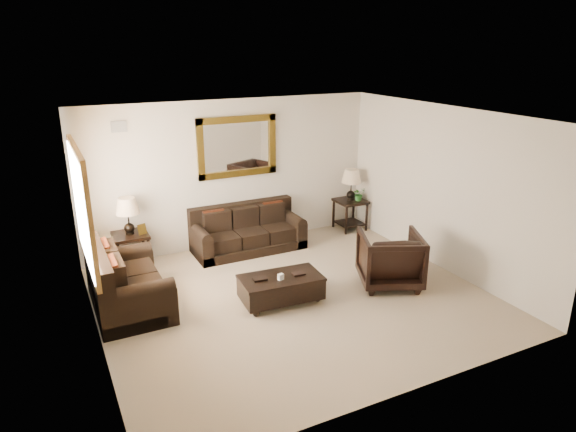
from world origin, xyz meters
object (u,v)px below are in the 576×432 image
end_table_left (129,223)px  armchair (390,256)px  loveseat (124,286)px  sofa (247,234)px  coffee_table (281,286)px  end_table_right (351,191)px

end_table_left → armchair: end_table_left is taller
loveseat → end_table_left: 1.47m
sofa → armchair: size_ratio=2.13×
loveseat → armchair: 4.00m
end_table_left → coffee_table: bearing=-51.9°
end_table_left → end_table_right: end_table_right is taller
end_table_left → coffee_table: size_ratio=1.01×
loveseat → end_table_left: size_ratio=1.34×
sofa → coffee_table: sofa is taller
armchair → sofa: bearing=-34.8°
sofa → coffee_table: 2.15m
loveseat → armchair: (3.85, -1.07, 0.13)m
sofa → end_table_right: (2.29, 0.07, 0.52)m
end_table_left → armchair: 4.27m
loveseat → sofa: bearing=-62.0°
end_table_right → coffee_table: size_ratio=1.01×
end_table_right → coffee_table: end_table_right is taller
loveseat → coffee_table: (2.07, -0.84, -0.09)m
sofa → coffee_table: bearing=-99.0°
sofa → coffee_table: size_ratio=1.63×
end_table_left → coffee_table: end_table_left is taller
sofa → end_table_right: bearing=1.8°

